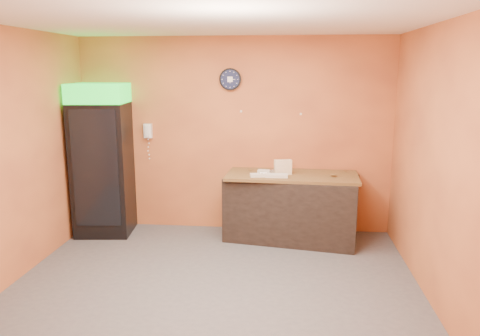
# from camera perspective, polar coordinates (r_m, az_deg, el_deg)

# --- Properties ---
(floor) EXTENTS (4.50, 4.50, 0.00)m
(floor) POSITION_cam_1_polar(r_m,az_deg,el_deg) (5.29, -3.20, -14.33)
(floor) COLOR #47474C
(floor) RESTS_ON ground
(back_wall) EXTENTS (4.50, 0.02, 2.80)m
(back_wall) POSITION_cam_1_polar(r_m,az_deg,el_deg) (6.79, -0.71, 3.99)
(back_wall) COLOR #D4753B
(back_wall) RESTS_ON floor
(left_wall) EXTENTS (0.02, 4.00, 2.80)m
(left_wall) POSITION_cam_1_polar(r_m,az_deg,el_deg) (5.65, -26.56, 1.09)
(left_wall) COLOR #D4753B
(left_wall) RESTS_ON floor
(right_wall) EXTENTS (0.02, 4.00, 2.80)m
(right_wall) POSITION_cam_1_polar(r_m,az_deg,el_deg) (5.00, 22.98, 0.15)
(right_wall) COLOR #D4753B
(right_wall) RESTS_ON floor
(ceiling) EXTENTS (4.50, 4.00, 0.02)m
(ceiling) POSITION_cam_1_polar(r_m,az_deg,el_deg) (4.77, -3.61, 17.46)
(ceiling) COLOR white
(ceiling) RESTS_ON back_wall
(beverage_cooler) EXTENTS (0.83, 0.83, 2.15)m
(beverage_cooler) POSITION_cam_1_polar(r_m,az_deg,el_deg) (6.93, -16.51, 0.72)
(beverage_cooler) COLOR black
(beverage_cooler) RESTS_ON floor
(prep_counter) EXTENTS (1.89, 1.07, 0.89)m
(prep_counter) POSITION_cam_1_polar(r_m,az_deg,el_deg) (6.57, 6.29, -4.90)
(prep_counter) COLOR black
(prep_counter) RESTS_ON floor
(wall_clock) EXTENTS (0.31, 0.06, 0.31)m
(wall_clock) POSITION_cam_1_polar(r_m,az_deg,el_deg) (6.70, -1.20, 10.76)
(wall_clock) COLOR black
(wall_clock) RESTS_ON back_wall
(wall_phone) EXTENTS (0.11, 0.10, 0.21)m
(wall_phone) POSITION_cam_1_polar(r_m,az_deg,el_deg) (6.99, -11.17, 4.45)
(wall_phone) COLOR white
(wall_phone) RESTS_ON back_wall
(butcher_paper) EXTENTS (1.82, 0.89, 0.04)m
(butcher_paper) POSITION_cam_1_polar(r_m,az_deg,el_deg) (6.45, 6.38, -0.94)
(butcher_paper) COLOR brown
(butcher_paper) RESTS_ON prep_counter
(sub_roll_stack) EXTENTS (0.25, 0.14, 0.20)m
(sub_roll_stack) POSITION_cam_1_polar(r_m,az_deg,el_deg) (6.41, 5.26, 0.11)
(sub_roll_stack) COLOR beige
(sub_roll_stack) RESTS_ON butcher_paper
(wrapped_sandwich_left) EXTENTS (0.30, 0.17, 0.04)m
(wrapped_sandwich_left) POSITION_cam_1_polar(r_m,az_deg,el_deg) (6.26, 2.56, -0.88)
(wrapped_sandwich_left) COLOR beige
(wrapped_sandwich_left) RESTS_ON butcher_paper
(wrapped_sandwich_mid) EXTENTS (0.30, 0.13, 0.04)m
(wrapped_sandwich_mid) POSITION_cam_1_polar(r_m,az_deg,el_deg) (6.24, 4.46, -0.94)
(wrapped_sandwich_mid) COLOR beige
(wrapped_sandwich_mid) RESTS_ON butcher_paper
(wrapped_sandwich_right) EXTENTS (0.27, 0.13, 0.04)m
(wrapped_sandwich_right) POSITION_cam_1_polar(r_m,az_deg,el_deg) (6.51, 3.30, -0.42)
(wrapped_sandwich_right) COLOR beige
(wrapped_sandwich_right) RESTS_ON butcher_paper
(kitchen_tool) EXTENTS (0.06, 0.06, 0.06)m
(kitchen_tool) POSITION_cam_1_polar(r_m,az_deg,el_deg) (6.44, 3.87, -0.44)
(kitchen_tool) COLOR silver
(kitchen_tool) RESTS_ON butcher_paper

